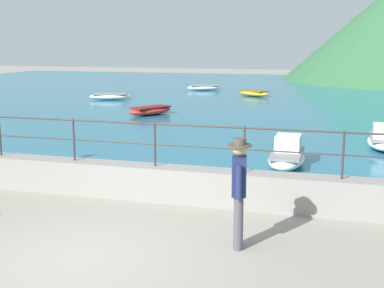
{
  "coord_description": "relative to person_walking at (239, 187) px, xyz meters",
  "views": [
    {
      "loc": [
        3.74,
        -6.65,
        3.15
      ],
      "look_at": [
        0.64,
        3.7,
        1.1
      ],
      "focal_mm": 49.38,
      "sensor_mm": 36.0,
      "label": 1
    }
  ],
  "objects": [
    {
      "name": "boat_7",
      "position": [
        0.09,
        5.72,
        -0.65
      ],
      "size": [
        0.94,
        2.31,
        0.76
      ],
      "color": "white",
      "rests_on": "lake_water"
    },
    {
      "name": "person_walking",
      "position": [
        0.0,
        0.0,
        0.0
      ],
      "size": [
        0.38,
        0.56,
        1.75
      ],
      "color": "#4C4C56",
      "rests_on": "ground"
    },
    {
      "name": "boat_6",
      "position": [
        -11.36,
        19.31,
        -0.72
      ],
      "size": [
        2.47,
        1.65,
        0.36
      ],
      "color": "white",
      "rests_on": "lake_water"
    },
    {
      "name": "lake_water",
      "position": [
        -2.18,
        24.75,
        -0.95
      ],
      "size": [
        64.0,
        44.32,
        0.06
      ],
      "primitive_type": "cube",
      "color": "#236B89",
      "rests_on": "ground"
    },
    {
      "name": "boat_0",
      "position": [
        -6.87,
        13.99,
        -0.72
      ],
      "size": [
        1.86,
        2.46,
        0.36
      ],
      "color": "red",
      "rests_on": "lake_water"
    },
    {
      "name": "promenade_wall",
      "position": [
        -2.18,
        2.11,
        -0.63
      ],
      "size": [
        20.0,
        0.56,
        0.7
      ],
      "primitive_type": "cube",
      "color": "gray",
      "rests_on": "ground"
    },
    {
      "name": "railing",
      "position": [
        -2.18,
        2.11,
        0.35
      ],
      "size": [
        18.44,
        0.04,
        0.9
      ],
      "color": "#383330",
      "rests_on": "promenade_wall"
    },
    {
      "name": "ground_plane",
      "position": [
        -2.18,
        -1.09,
        -0.98
      ],
      "size": [
        120.0,
        120.0,
        0.0
      ],
      "primitive_type": "plane",
      "color": "gray"
    },
    {
      "name": "boat_3",
      "position": [
        2.6,
        8.85,
        -0.65
      ],
      "size": [
        0.92,
        2.31,
        0.76
      ],
      "color": "white",
      "rests_on": "lake_water"
    },
    {
      "name": "boat_2",
      "position": [
        -3.98,
        23.67,
        -0.72
      ],
      "size": [
        2.4,
        2.07,
        0.36
      ],
      "color": "gold",
      "rests_on": "lake_water"
    },
    {
      "name": "boat_4",
      "position": [
        -7.91,
        26.73,
        -0.72
      ],
      "size": [
        2.46,
        1.85,
        0.36
      ],
      "color": "white",
      "rests_on": "lake_water"
    }
  ]
}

